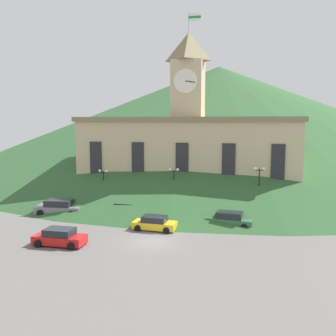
% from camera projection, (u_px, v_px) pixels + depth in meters
% --- Properties ---
extents(ground_plane, '(160.00, 160.00, 0.00)m').
position_uv_depth(ground_plane, '(152.00, 242.00, 32.70)').
color(ground_plane, '#605E5B').
extents(civic_building, '(28.93, 8.77, 24.19)m').
position_uv_depth(civic_building, '(188.00, 153.00, 49.80)').
color(civic_building, '#C6B289').
rests_on(civic_building, ground).
extents(banner_fence, '(27.04, 0.12, 2.57)m').
position_uv_depth(banner_fence, '(178.00, 200.00, 43.84)').
color(banner_fence, '#1E8438').
rests_on(banner_fence, ground).
extents(hillside_backdrop, '(121.65, 121.65, 23.79)m').
position_uv_depth(hillside_backdrop, '(218.00, 116.00, 93.16)').
color(hillside_backdrop, '#2D562D').
rests_on(hillside_backdrop, ground).
extents(street_lamp_far_left, '(1.26, 0.36, 4.57)m').
position_uv_depth(street_lamp_far_left, '(103.00, 179.00, 46.35)').
color(street_lamp_far_left, black).
rests_on(street_lamp_far_left, ground).
extents(street_lamp_center, '(1.26, 0.36, 4.99)m').
position_uv_depth(street_lamp_center, '(174.00, 179.00, 44.38)').
color(street_lamp_center, black).
rests_on(street_lamp_center, ground).
extents(street_lamp_right, '(1.26, 0.36, 5.38)m').
position_uv_depth(street_lamp_right, '(259.00, 180.00, 42.21)').
color(street_lamp_right, black).
rests_on(street_lamp_right, ground).
extents(car_silver_hatch, '(3.91, 2.03, 1.50)m').
position_uv_depth(car_silver_hatch, '(125.00, 210.00, 41.60)').
color(car_silver_hatch, '#B7B7BC').
rests_on(car_silver_hatch, ground).
extents(car_yellow_coupe, '(4.28, 2.29, 1.35)m').
position_uv_depth(car_yellow_coupe, '(155.00, 223.00, 36.38)').
color(car_yellow_coupe, yellow).
rests_on(car_yellow_coupe, ground).
extents(car_green_wagon, '(4.78, 2.56, 1.55)m').
position_uv_depth(car_green_wagon, '(230.00, 220.00, 37.28)').
color(car_green_wagon, '#2D663D').
rests_on(car_green_wagon, ground).
extents(car_red_sedan, '(4.41, 2.14, 1.45)m').
position_uv_depth(car_red_sedan, '(60.00, 237.00, 31.85)').
color(car_red_sedan, red).
rests_on(car_red_sedan, ground).
extents(car_gray_pickup, '(5.44, 2.70, 1.75)m').
position_uv_depth(car_gray_pickup, '(59.00, 208.00, 42.07)').
color(car_gray_pickup, slate).
rests_on(car_gray_pickup, ground).
extents(pedestrian, '(0.43, 0.43, 1.75)m').
position_uv_depth(pedestrian, '(189.00, 207.00, 41.94)').
color(pedestrian, '#33567A').
rests_on(pedestrian, ground).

